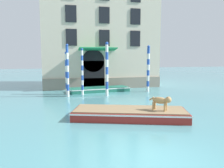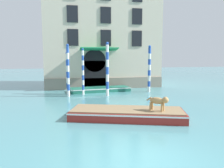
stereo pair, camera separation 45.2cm
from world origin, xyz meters
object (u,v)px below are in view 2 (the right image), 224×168
mooring_pole_3 (83,72)px  dog_on_deck (159,101)px  mooring_pole_1 (149,69)px  mooring_pole_4 (68,73)px  boat_foreground (127,113)px  mooring_pole_2 (107,69)px  boat_moored_near_palazzo (100,89)px  mooring_pole_0 (68,70)px

mooring_pole_3 → dog_on_deck: bearing=-69.8°
dog_on_deck → mooring_pole_1: bearing=115.7°
mooring_pole_3 → mooring_pole_4: 1.46m
boat_foreground → mooring_pole_2: (0.21, 7.05, 2.04)m
dog_on_deck → mooring_pole_1: 9.75m
boat_foreground → mooring_pole_4: bearing=127.4°
mooring_pole_2 → mooring_pole_3: (-1.99, 1.12, -0.26)m
mooring_pole_1 → mooring_pole_3: (-6.31, -0.28, -0.17)m
dog_on_deck → boat_moored_near_palazzo: 10.58m
dog_on_deck → mooring_pole_2: 8.00m
mooring_pole_3 → boat_foreground: bearing=-77.7°
mooring_pole_4 → dog_on_deck: bearing=-64.3°
boat_foreground → mooring_pole_4: (-3.09, 8.79, 1.66)m
boat_moored_near_palazzo → boat_foreground: bearing=-96.5°
mooring_pole_2 → boat_moored_near_palazzo: bearing=95.2°
mooring_pole_3 → mooring_pole_4: size_ratio=1.07×
dog_on_deck → mooring_pole_2: bearing=143.4°
boat_moored_near_palazzo → mooring_pole_0: bearing=-150.7°
mooring_pole_0 → mooring_pole_4: mooring_pole_0 is taller
boat_moored_near_palazzo → mooring_pole_1: 5.15m
dog_on_deck → boat_moored_near_palazzo: (-1.52, 10.44, -0.85)m
boat_foreground → mooring_pole_1: bearing=79.8°
dog_on_deck → mooring_pole_2: size_ratio=0.20×
mooring_pole_3 → mooring_pole_4: (-1.31, 0.63, -0.12)m
mooring_pole_0 → mooring_pole_4: (-0.02, 1.31, -0.29)m
boat_foreground → boat_moored_near_palazzo: bearing=108.2°
boat_foreground → mooring_pole_3: mooring_pole_3 is taller
boat_moored_near_palazzo → mooring_pole_3: 2.97m
dog_on_deck → mooring_pole_3: 9.55m
boat_foreground → mooring_pole_3: size_ratio=1.58×
boat_moored_near_palazzo → mooring_pole_2: 3.39m
boat_moored_near_palazzo → mooring_pole_3: mooring_pole_3 is taller
mooring_pole_0 → mooring_pole_2: (3.28, -0.44, 0.09)m
mooring_pole_0 → mooring_pole_2: mooring_pole_2 is taller
dog_on_deck → mooring_pole_0: size_ratio=0.21×
boat_moored_near_palazzo → mooring_pole_1: mooring_pole_1 is taller
boat_foreground → mooring_pole_3: (-1.77, 8.16, 1.78)m
mooring_pole_0 → mooring_pole_1: 7.66m
mooring_pole_0 → mooring_pole_1: mooring_pole_1 is taller
dog_on_deck → mooring_pole_1: (3.04, 9.19, 1.18)m
dog_on_deck → mooring_pole_3: bearing=154.2°
dog_on_deck → boat_foreground: bearing=-162.5°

